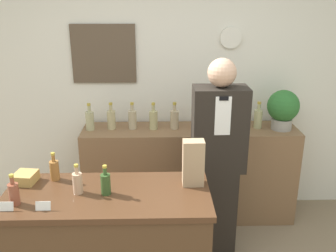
# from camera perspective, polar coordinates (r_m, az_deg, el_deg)

# --- Properties ---
(back_wall) EXTENTS (5.20, 0.09, 2.70)m
(back_wall) POSITION_cam_1_polar(r_m,az_deg,el_deg) (3.76, -0.45, 6.75)
(back_wall) COLOR silver
(back_wall) RESTS_ON ground_plane
(back_shelf) EXTENTS (2.07, 0.45, 0.96)m
(back_shelf) POSITION_cam_1_polar(r_m,az_deg,el_deg) (3.80, 3.27, -7.21)
(back_shelf) COLOR brown
(back_shelf) RESTS_ON ground_plane
(shopkeeper) EXTENTS (0.44, 0.27, 1.72)m
(shopkeeper) POSITION_cam_1_polar(r_m,az_deg,el_deg) (3.16, 7.58, -5.40)
(shopkeeper) COLOR black
(shopkeeper) RESTS_ON ground_plane
(potted_plant) EXTENTS (0.30, 0.30, 0.38)m
(potted_plant) POSITION_cam_1_polar(r_m,az_deg,el_deg) (3.70, 17.13, 2.62)
(potted_plant) COLOR #9E998E
(potted_plant) RESTS_ON back_shelf
(paper_bag) EXTENTS (0.14, 0.10, 0.32)m
(paper_bag) POSITION_cam_1_polar(r_m,az_deg,el_deg) (2.53, 3.87, -5.63)
(paper_bag) COLOR tan
(paper_bag) RESTS_ON display_counter
(price_card_left) EXTENTS (0.09, 0.02, 0.06)m
(price_card_left) POSITION_cam_1_polar(r_m,az_deg,el_deg) (2.49, -23.48, -11.19)
(price_card_left) COLOR white
(price_card_left) RESTS_ON display_counter
(price_card_right) EXTENTS (0.09, 0.02, 0.06)m
(price_card_right) POSITION_cam_1_polar(r_m,az_deg,el_deg) (2.42, -18.50, -11.48)
(price_card_right) COLOR white
(price_card_right) RESTS_ON display_counter
(gift_box) EXTENTS (0.16, 0.17, 0.07)m
(gift_box) POSITION_cam_1_polar(r_m,az_deg,el_deg) (2.78, -20.90, -7.37)
(gift_box) COLOR tan
(gift_box) RESTS_ON display_counter
(counter_bottle_0) EXTENTS (0.06, 0.06, 0.20)m
(counter_bottle_0) POSITION_cam_1_polar(r_m,az_deg,el_deg) (2.52, -22.43, -9.44)
(counter_bottle_0) COLOR brown
(counter_bottle_0) RESTS_ON display_counter
(counter_bottle_1) EXTENTS (0.06, 0.06, 0.20)m
(counter_bottle_1) POSITION_cam_1_polar(r_m,az_deg,el_deg) (2.74, -16.91, -6.38)
(counter_bottle_1) COLOR #99632F
(counter_bottle_1) RESTS_ON display_counter
(counter_bottle_2) EXTENTS (0.06, 0.06, 0.20)m
(counter_bottle_2) POSITION_cam_1_polar(r_m,az_deg,el_deg) (2.53, -13.62, -8.34)
(counter_bottle_2) COLOR tan
(counter_bottle_2) RESTS_ON display_counter
(counter_bottle_3) EXTENTS (0.06, 0.06, 0.20)m
(counter_bottle_3) POSITION_cam_1_polar(r_m,az_deg,el_deg) (2.48, -9.48, -8.62)
(counter_bottle_3) COLOR #324F24
(counter_bottle_3) RESTS_ON display_counter
(shelf_bottle_0) EXTENTS (0.08, 0.08, 0.26)m
(shelf_bottle_0) POSITION_cam_1_polar(r_m,az_deg,el_deg) (3.62, -11.82, 0.90)
(shelf_bottle_0) COLOR tan
(shelf_bottle_0) RESTS_ON back_shelf
(shelf_bottle_1) EXTENTS (0.08, 0.08, 0.26)m
(shelf_bottle_1) POSITION_cam_1_polar(r_m,az_deg,el_deg) (3.61, -8.63, 1.04)
(shelf_bottle_1) COLOR tan
(shelf_bottle_1) RESTS_ON back_shelf
(shelf_bottle_2) EXTENTS (0.08, 0.08, 0.26)m
(shelf_bottle_2) POSITION_cam_1_polar(r_m,az_deg,el_deg) (3.59, -5.44, 1.08)
(shelf_bottle_2) COLOR tan
(shelf_bottle_2) RESTS_ON back_shelf
(shelf_bottle_3) EXTENTS (0.08, 0.08, 0.26)m
(shelf_bottle_3) POSITION_cam_1_polar(r_m,az_deg,el_deg) (3.57, -2.23, 1.04)
(shelf_bottle_3) COLOR tan
(shelf_bottle_3) RESTS_ON back_shelf
(shelf_bottle_4) EXTENTS (0.08, 0.08, 0.26)m
(shelf_bottle_4) POSITION_cam_1_polar(r_m,az_deg,el_deg) (3.58, 0.99, 1.09)
(shelf_bottle_4) COLOR tan
(shelf_bottle_4) RESTS_ON back_shelf
(shelf_bottle_5) EXTENTS (0.08, 0.08, 0.26)m
(shelf_bottle_5) POSITION_cam_1_polar(r_m,az_deg,el_deg) (3.59, 4.21, 1.10)
(shelf_bottle_5) COLOR tan
(shelf_bottle_5) RESTS_ON back_shelf
(shelf_bottle_6) EXTENTS (0.08, 0.08, 0.26)m
(shelf_bottle_6) POSITION_cam_1_polar(r_m,az_deg,el_deg) (3.61, 7.40, 1.09)
(shelf_bottle_6) COLOR tan
(shelf_bottle_6) RESTS_ON back_shelf
(shelf_bottle_7) EXTENTS (0.08, 0.08, 0.26)m
(shelf_bottle_7) POSITION_cam_1_polar(r_m,az_deg,el_deg) (3.63, 10.57, 1.03)
(shelf_bottle_7) COLOR tan
(shelf_bottle_7) RESTS_ON back_shelf
(shelf_bottle_8) EXTENTS (0.08, 0.08, 0.26)m
(shelf_bottle_8) POSITION_cam_1_polar(r_m,az_deg,el_deg) (3.70, 13.55, 1.16)
(shelf_bottle_8) COLOR tan
(shelf_bottle_8) RESTS_ON back_shelf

